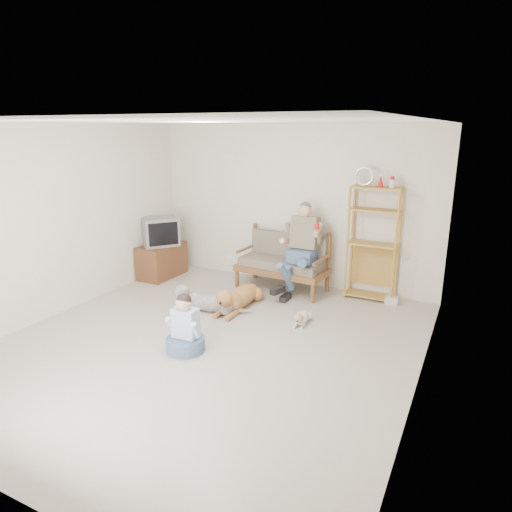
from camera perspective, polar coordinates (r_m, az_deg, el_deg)
The scene contains 16 objects.
floor at distance 5.90m, azimuth -6.07°, elevation -10.92°, with size 5.50×5.50×0.00m, color beige.
ceiling at distance 5.27m, azimuth -6.95°, elevation 16.31°, with size 5.50×5.50×0.00m, color white.
wall_back at distance 7.83m, azimuth 4.57°, elevation 6.25°, with size 5.00×5.00×0.00m, color beige.
wall_left at distance 7.08m, azimuth -23.76°, elevation 3.94°, with size 5.50×5.50×0.00m, color beige.
wall_right at distance 4.61m, azimuth 20.62°, elevation -1.53°, with size 5.50×5.50×0.00m, color beige.
loveseat at distance 7.66m, azimuth 3.46°, elevation -0.58°, with size 1.55×0.80×0.95m.
man at distance 7.26m, azimuth 5.22°, elevation 0.16°, with size 0.57×0.82×1.33m.
etagere at distance 7.31m, azimuth 14.40°, elevation 1.63°, with size 0.79×0.35×2.08m.
book_stack at distance 7.39m, azimuth 16.57°, elevation -5.33°, with size 0.19×0.14×0.12m, color white.
tv_stand at distance 8.50m, azimuth -11.72°, elevation -0.54°, with size 0.51×0.91×0.60m.
crt_tv at distance 8.32m, azimuth -11.87°, elevation 3.03°, with size 0.75×0.77×0.50m.
wall_outlet at distance 8.58m, azimuth -3.37°, elevation -0.06°, with size 0.12×0.02×0.08m, color silver.
golden_retriever at distance 6.91m, azimuth -2.26°, elevation -5.20°, with size 0.34×1.36×0.41m.
shaggy_dog at distance 6.87m, azimuth -6.40°, elevation -5.58°, with size 1.24×0.44×0.37m.
terrier at distance 6.42m, azimuth 5.68°, elevation -7.74°, with size 0.20×0.57×0.21m.
child at distance 5.67m, azimuth -8.85°, elevation -9.18°, with size 0.47×0.47×0.75m.
Camera 1 is at (2.89, -4.41, 2.64)m, focal length 32.00 mm.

